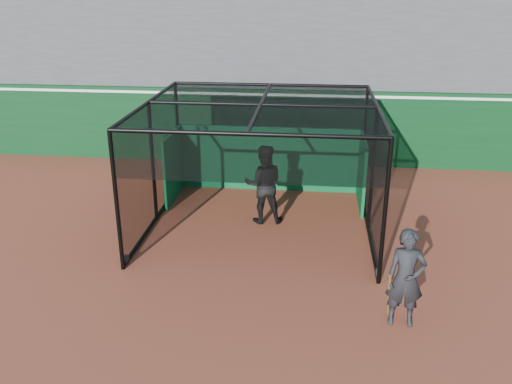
# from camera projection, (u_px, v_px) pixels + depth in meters

# --- Properties ---
(ground) EXTENTS (120.00, 120.00, 0.00)m
(ground) POSITION_uv_depth(u_px,v_px,m) (213.00, 292.00, 10.81)
(ground) COLOR brown
(ground) RESTS_ON ground
(outfield_wall) EXTENTS (50.00, 0.50, 2.50)m
(outfield_wall) POSITION_uv_depth(u_px,v_px,m) (257.00, 124.00, 18.21)
(outfield_wall) COLOR #093515
(outfield_wall) RESTS_ON ground
(grandstand) EXTENTS (50.00, 7.85, 8.95)m
(grandstand) POSITION_uv_depth(u_px,v_px,m) (268.00, 18.00, 20.54)
(grandstand) COLOR #4C4C4F
(grandstand) RESTS_ON ground
(batting_cage) EXTENTS (5.51, 5.33, 3.08)m
(batting_cage) POSITION_uv_depth(u_px,v_px,m) (260.00, 167.00, 13.29)
(batting_cage) COLOR black
(batting_cage) RESTS_ON ground
(batter) EXTENTS (1.08, 0.89, 2.04)m
(batter) POSITION_uv_depth(u_px,v_px,m) (264.00, 184.00, 13.65)
(batter) COLOR black
(batter) RESTS_ON ground
(on_deck_player) EXTENTS (0.69, 0.47, 1.84)m
(on_deck_player) POSITION_uv_depth(u_px,v_px,m) (406.00, 279.00, 9.51)
(on_deck_player) COLOR black
(on_deck_player) RESTS_ON ground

